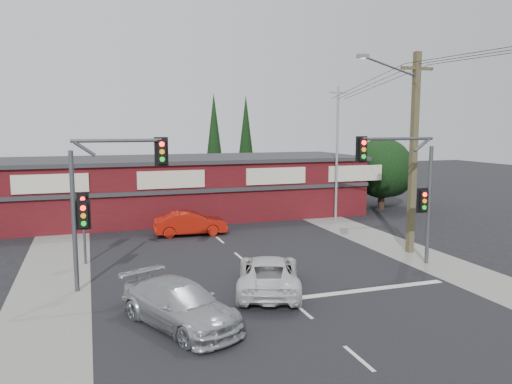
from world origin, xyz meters
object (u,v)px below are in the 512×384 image
object	(u,v)px
silver_suv	(180,304)
red_sedan	(190,223)
white_suv	(269,274)
utility_pole	(412,147)
shop_building	(177,187)

from	to	relation	value
silver_suv	red_sedan	bearing A→B (deg)	52.75
silver_suv	white_suv	bearing A→B (deg)	6.15
silver_suv	utility_pole	distance (m)	14.63
shop_building	utility_pole	world-z (taller)	utility_pole
white_suv	silver_suv	bearing A→B (deg)	50.49
shop_building	utility_pole	bearing A→B (deg)	-56.24
red_sedan	utility_pole	world-z (taller)	utility_pole
utility_pole	red_sedan	bearing A→B (deg)	141.55
white_suv	silver_suv	world-z (taller)	silver_suv
white_suv	red_sedan	distance (m)	11.05
red_sedan	utility_pole	xyz separation A→B (m)	(9.67, -7.68, 4.69)
white_suv	silver_suv	size ratio (longest dim) A/B	1.02
silver_suv	red_sedan	xyz separation A→B (m)	(2.99, 13.33, -0.01)
white_suv	shop_building	size ratio (longest dim) A/B	0.18
red_sedan	silver_suv	bearing A→B (deg)	171.03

